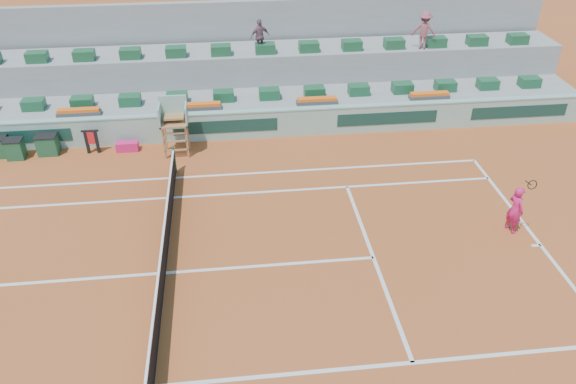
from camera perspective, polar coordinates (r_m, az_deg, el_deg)
The scene contains 18 objects.
ground at distance 17.45m, azimuth -12.34°, elevation -8.05°, with size 90.00×90.00×0.00m, color #9D461E.
seating_tier_lower at distance 26.20m, azimuth -10.90°, elevation 8.52°, with size 36.00×4.00×1.20m, color #959592.
seating_tier_upper at distance 27.40m, azimuth -10.89°, elevation 11.23°, with size 36.00×2.40×2.60m, color #959592.
stadium_back_wall at distance 28.59m, azimuth -10.93°, elevation 14.09°, with size 36.00×0.40×4.40m, color #959592.
player_bag at distance 24.14m, azimuth -16.01°, elevation 4.49°, with size 0.89×0.39×0.39m, color #DC1C68.
spectator_mid at distance 26.11m, azimuth -2.86°, elevation 15.51°, with size 0.90×0.37×1.53m, color #7B525F.
spectator_right at distance 27.36m, azimuth 13.66°, elevation 15.67°, with size 1.10×0.63×1.71m, color #8E474F.
court_lines at distance 17.44m, azimuth -12.35°, elevation -8.04°, with size 23.89×11.09×0.01m.
tennis_net at distance 17.11m, azimuth -12.55°, elevation -6.72°, with size 0.10×11.97×1.10m.
advertising_hoarding at distance 24.20m, azimuth -11.10°, elevation 6.43°, with size 36.00×0.34×1.26m.
umpire_chair at distance 22.91m, azimuth -11.52°, elevation 7.34°, with size 1.10×0.90×2.40m.
seat_row_lower at distance 25.05m, azimuth -11.19°, elevation 9.37°, with size 32.90×0.60×0.44m.
seat_row_upper at distance 26.31m, azimuth -11.31°, elevation 13.81°, with size 32.90×0.60×0.44m.
flower_planters at distance 24.54m, azimuth -14.78°, elevation 8.15°, with size 26.80×0.36×0.28m.
drink_cooler_a at distance 24.91m, azimuth -23.21°, elevation 4.50°, with size 0.83×0.72×0.84m.
drink_cooler_b at distance 25.07m, azimuth -25.98°, elevation 3.96°, with size 0.70×0.60×0.84m.
towel_rack at distance 24.21m, azimuth -19.34°, elevation 5.04°, with size 0.69×0.11×1.03m.
tennis_player at distance 19.65m, azimuth 22.10°, elevation -1.63°, with size 0.57×0.92×2.28m.
Camera 1 is at (2.23, -13.12, 11.28)m, focal length 35.00 mm.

